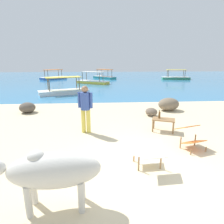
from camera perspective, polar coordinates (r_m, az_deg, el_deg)
sand_beach at (r=4.78m, az=9.11°, el=-15.57°), size 18.00×14.00×0.04m
water_surface at (r=26.13m, az=-1.78°, el=9.75°), size 60.00×36.00×0.03m
cow at (r=3.33m, az=-17.75°, el=-16.45°), size 1.89×0.63×1.06m
low_bench_table at (r=6.86m, az=15.21°, el=-2.62°), size 0.87×0.69×0.45m
bottle at (r=6.85m, az=14.04°, el=-0.87°), size 0.07×0.07×0.30m
deck_chair_near at (r=4.47m, az=11.20°, el=-12.05°), size 0.59×0.81×0.68m
deck_chair_far at (r=5.81m, az=22.39°, el=-6.42°), size 0.73×0.88×0.68m
person_standing at (r=6.43m, az=-8.00°, el=1.86°), size 0.50×0.32×1.62m
shore_rock_large at (r=9.88m, az=16.65°, el=2.27°), size 1.20×1.02×0.63m
shore_rock_medium at (r=8.73m, az=11.73°, el=0.04°), size 0.69×0.73×0.36m
shore_rock_small at (r=9.92m, az=-24.07°, el=1.22°), size 0.78×0.74×0.49m
boat_green at (r=27.47m, az=18.59°, el=9.86°), size 3.80×1.69×1.29m
boat_teal at (r=27.29m, az=-2.29°, el=10.59°), size 3.31×3.50×1.29m
boat_blue at (r=27.52m, az=-17.14°, el=9.98°), size 3.38×3.44×1.29m
boat_white at (r=14.78m, az=-14.21°, el=6.29°), size 3.84×2.41×1.29m
boat_yellow at (r=21.17m, az=-5.81°, el=9.21°), size 3.74×2.87×1.29m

